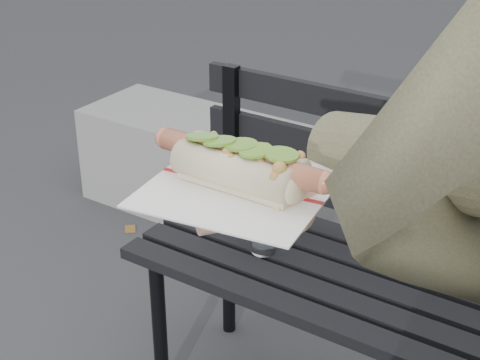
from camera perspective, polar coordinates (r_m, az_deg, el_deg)
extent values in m
cylinder|color=black|center=(2.07, -6.26, -11.37)|extent=(0.04, 0.04, 0.45)
cylinder|color=black|center=(2.29, -0.88, -7.04)|extent=(0.04, 0.04, 0.45)
cube|color=black|center=(1.65, 11.90, -12.74)|extent=(1.50, 0.07, 0.03)
cube|color=black|center=(1.72, 13.07, -11.08)|extent=(1.50, 0.07, 0.03)
cube|color=black|center=(1.79, 14.15, -9.54)|extent=(1.50, 0.07, 0.03)
cube|color=black|center=(1.86, 15.13, -8.12)|extent=(1.50, 0.07, 0.03)
cube|color=black|center=(1.93, 16.03, -6.80)|extent=(1.50, 0.07, 0.03)
cube|color=black|center=(2.09, -0.65, 3.39)|extent=(0.04, 0.03, 0.42)
cube|color=black|center=(1.90, 16.72, -3.73)|extent=(1.50, 0.02, 0.08)
cube|color=black|center=(1.84, 17.24, -0.24)|extent=(1.50, 0.02, 0.08)
cube|color=black|center=(1.79, 17.80, 3.47)|extent=(1.50, 0.02, 0.08)
cylinder|color=white|center=(1.86, 1.87, -3.06)|extent=(0.06, 0.06, 0.19)
cylinder|color=white|center=(1.81, 1.92, -0.18)|extent=(0.03, 0.03, 0.02)
cube|color=slate|center=(2.95, -1.36, 0.62)|extent=(1.20, 0.40, 0.40)
cylinder|color=#D8A384|center=(0.79, 2.83, -1.75)|extent=(0.09, 0.08, 0.07)
ellipsoid|color=#D8A384|center=(0.80, 0.00, -1.60)|extent=(0.10, 0.12, 0.03)
cylinder|color=#D8A384|center=(0.81, -4.44, -1.29)|extent=(0.05, 0.02, 0.02)
cylinder|color=#D8A384|center=(0.82, -3.59, -0.75)|extent=(0.05, 0.02, 0.02)
cylinder|color=#D8A384|center=(0.84, -2.77, -0.22)|extent=(0.05, 0.02, 0.02)
cylinder|color=#D8A384|center=(0.85, -1.99, 0.29)|extent=(0.05, 0.02, 0.02)
cylinder|color=#D8A384|center=(0.76, -1.66, -3.32)|extent=(0.04, 0.05, 0.02)
cube|color=white|center=(0.79, 0.00, -0.52)|extent=(0.21, 0.21, 0.00)
cube|color=#B21E1E|center=(0.79, 0.00, -0.41)|extent=(0.19, 0.03, 0.00)
cylinder|color=#C56C4B|center=(0.78, 0.00, 1.64)|extent=(0.20, 0.03, 0.02)
sphere|color=#C56C4B|center=(0.83, -5.76, 3.24)|extent=(0.03, 0.03, 0.02)
sphere|color=#C56C4B|center=(0.73, 6.54, -0.19)|extent=(0.02, 0.03, 0.02)
sphere|color=#9E6B2D|center=(0.77, -0.95, 2.15)|extent=(0.01, 0.01, 0.01)
sphere|color=#9E6B2D|center=(0.75, 1.61, 1.42)|extent=(0.01, 0.01, 0.01)
sphere|color=#9E6B2D|center=(0.79, -0.92, 2.90)|extent=(0.01, 0.01, 0.01)
sphere|color=#9E6B2D|center=(0.74, 2.20, 0.48)|extent=(0.01, 0.01, 0.01)
sphere|color=#9E6B2D|center=(0.79, -1.17, 2.74)|extent=(0.01, 0.01, 0.01)
sphere|color=#9E6B2D|center=(0.78, -2.04, 1.77)|extent=(0.01, 0.01, 0.01)
sphere|color=#9E6B2D|center=(0.73, 2.72, 0.21)|extent=(0.01, 0.01, 0.01)
sphere|color=#9E6B2D|center=(0.77, -0.47, 1.54)|extent=(0.01, 0.01, 0.01)
sphere|color=#9E6B2D|center=(0.80, -2.38, 2.90)|extent=(0.01, 0.01, 0.01)
sphere|color=#9E6B2D|center=(0.78, 0.57, 1.86)|extent=(0.01, 0.01, 0.01)
sphere|color=#9E6B2D|center=(0.76, -0.67, 1.73)|extent=(0.01, 0.01, 0.01)
sphere|color=#9E6B2D|center=(0.78, 0.13, 2.61)|extent=(0.01, 0.01, 0.01)
sphere|color=#9E6B2D|center=(0.80, -1.13, 2.70)|extent=(0.01, 0.01, 0.01)
sphere|color=#9E6B2D|center=(0.76, 4.68, 1.86)|extent=(0.01, 0.01, 0.01)
sphere|color=#9E6B2D|center=(0.82, -2.05, 3.53)|extent=(0.01, 0.01, 0.01)
sphere|color=#9E6B2D|center=(0.77, 0.30, 1.71)|extent=(0.01, 0.01, 0.01)
sphere|color=#9E6B2D|center=(0.77, 3.65, 2.09)|extent=(0.01, 0.01, 0.01)
sphere|color=#9E6B2D|center=(0.78, 2.02, 2.44)|extent=(0.01, 0.01, 0.01)
sphere|color=#9E6B2D|center=(0.80, -1.76, 2.67)|extent=(0.01, 0.01, 0.01)
sphere|color=#9E6B2D|center=(0.76, 4.34, 1.23)|extent=(0.01, 0.01, 0.01)
sphere|color=#9E6B2D|center=(0.78, -1.38, 2.10)|extent=(0.01, 0.01, 0.01)
sphere|color=#9E6B2D|center=(0.79, 0.65, 2.93)|extent=(0.01, 0.01, 0.01)
sphere|color=#9E6B2D|center=(0.73, 3.09, 0.91)|extent=(0.01, 0.01, 0.01)
sphere|color=#9E6B2D|center=(0.77, 3.40, 1.80)|extent=(0.01, 0.01, 0.01)
cylinder|color=#659C2A|center=(0.80, -2.94, 3.38)|extent=(0.04, 0.04, 0.01)
cylinder|color=#659C2A|center=(0.78, -1.62, 3.04)|extent=(0.04, 0.04, 0.01)
cylinder|color=#659C2A|center=(0.77, 0.06, 2.77)|extent=(0.04, 0.04, 0.01)
cylinder|color=#659C2A|center=(0.76, 1.22, 2.31)|extent=(0.04, 0.04, 0.01)
cylinder|color=#659C2A|center=(0.75, 3.24, 1.99)|extent=(0.04, 0.04, 0.01)
cube|color=brown|center=(2.98, -8.52, -3.77)|extent=(0.07, 0.07, 0.00)
cube|color=brown|center=(3.49, 10.40, 0.89)|extent=(0.05, 0.05, 0.00)
cube|color=brown|center=(3.55, -10.19, 1.38)|extent=(0.07, 0.06, 0.00)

